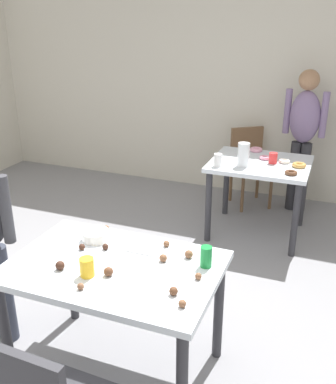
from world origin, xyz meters
name	(u,v)px	position (x,y,z in m)	size (l,w,h in m)	color
ground_plane	(108,353)	(0.00, 0.00, 0.00)	(6.40, 6.40, 0.00)	gray
wall_back	(234,83)	(0.00, 3.20, 1.30)	(6.40, 0.10, 2.60)	beige
dining_table_near	(115,280)	(0.13, -0.09, 0.65)	(1.19, 0.80, 0.75)	silver
dining_table_far	(260,173)	(0.55, 2.07, 0.63)	(0.92, 0.80, 0.75)	silver
chair_far_table	(249,162)	(0.31, 2.82, 0.50)	(0.56, 0.56, 0.87)	brown
person_adult_far	(304,129)	(0.86, 2.81, 0.93)	(0.46, 0.25, 1.54)	#28282D
mixing_bowl	(96,235)	(-0.12, 0.13, 0.78)	(0.17, 0.17, 0.06)	white
soda_can	(206,257)	(0.61, 0.08, 0.81)	(0.07, 0.07, 0.12)	#198438
fork_near	(139,253)	(0.21, 0.07, 0.75)	(0.17, 0.02, 0.01)	silver
cup_near_0	(87,267)	(0.05, -0.25, 0.80)	(0.08, 0.08, 0.11)	yellow
cake_ball_0	(198,276)	(0.62, -0.06, 0.77)	(0.04, 0.04, 0.04)	brown
cake_ball_1	(105,247)	(0.00, 0.04, 0.77)	(0.04, 0.04, 0.04)	#3D2319
cake_ball_2	(106,228)	(-0.12, 0.26, 0.77)	(0.04, 0.04, 0.04)	brown
cake_ball_3	(182,304)	(0.62, -0.32, 0.77)	(0.04, 0.04, 0.04)	brown
cake_ball_4	(166,244)	(0.33, 0.21, 0.77)	(0.04, 0.04, 0.04)	brown
cake_ball_5	(189,254)	(0.50, 0.13, 0.77)	(0.05, 0.05, 0.05)	brown
cake_ball_6	(163,258)	(0.37, 0.04, 0.77)	(0.05, 0.05, 0.05)	brown
cake_ball_7	(60,265)	(-0.12, -0.25, 0.78)	(0.05, 0.05, 0.05)	#3D2319
cake_ball_8	(82,247)	(-0.13, -0.01, 0.77)	(0.04, 0.04, 0.04)	#3D2319
cake_ball_9	(108,272)	(0.15, -0.20, 0.78)	(0.05, 0.05, 0.05)	brown
cake_ball_10	(81,286)	(0.08, -0.37, 0.77)	(0.04, 0.04, 0.04)	brown
cake_ball_11	(174,291)	(0.54, -0.24, 0.77)	(0.04, 0.04, 0.04)	brown
pitcher_far	(243,155)	(0.42, 1.89, 0.86)	(0.11, 0.11, 0.22)	white
cup_far_0	(218,160)	(0.21, 1.80, 0.81)	(0.08, 0.08, 0.12)	white
cup_far_1	(273,158)	(0.67, 2.07, 0.80)	(0.08, 0.08, 0.10)	red
donut_far_0	(299,165)	(0.91, 2.05, 0.77)	(0.13, 0.13, 0.04)	gold
donut_far_1	(284,161)	(0.77, 2.12, 0.77)	(0.11, 0.11, 0.03)	white
donut_far_2	(291,173)	(0.87, 1.81, 0.77)	(0.11, 0.11, 0.03)	brown
donut_far_3	(265,158)	(0.58, 2.17, 0.77)	(0.11, 0.11, 0.03)	pink
donut_far_4	(256,150)	(0.45, 2.40, 0.77)	(0.13, 0.13, 0.04)	pink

